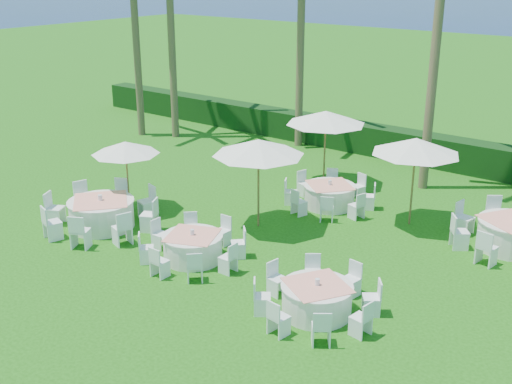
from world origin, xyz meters
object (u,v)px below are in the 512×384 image
Objects in this scene: umbrella_d at (416,146)px; banquet_table_a at (102,213)px; umbrella_c at (326,118)px; umbrella_a at (125,148)px; banquet_table_c at (317,299)px; banquet_table_e at (329,195)px; banquet_table_b at (193,247)px; banquet_table_f at (512,234)px; umbrella_b at (258,147)px.

banquet_table_a is at bearing -141.18° from umbrella_d.
umbrella_c is at bearing 158.57° from umbrella_d.
umbrella_c is at bearing 58.76° from umbrella_a.
banquet_table_c is (7.90, -0.35, -0.08)m from banquet_table_a.
banquet_table_c is at bearing -12.36° from umbrella_a.
banquet_table_e is at bearing 51.24° from banquet_table_a.
banquet_table_a is 1.26× the size of umbrella_d.
banquet_table_b is 1.04× the size of umbrella_d.
umbrella_a is (-10.77, -4.51, 1.65)m from banquet_table_f.
umbrella_d is at bearing -178.42° from banquet_table_f.
banquet_table_c is (4.18, -0.37, 0.00)m from banquet_table_b.
umbrella_d reaches higher than banquet_table_b.
umbrella_b reaches higher than umbrella_c.
banquet_table_f is 1.24× the size of umbrella_b.
umbrella_a is at bearing 167.64° from banquet_table_c.
banquet_table_f is 1.20× the size of umbrella_c.
banquet_table_b is (3.72, 0.02, -0.08)m from banquet_table_a.
umbrella_d is at bearing 39.15° from umbrella_b.
umbrella_a is 0.84× the size of umbrella_b.
banquet_table_e is at bearing -177.19° from banquet_table_f.
banquet_table_f is at bearing 41.92° from banquet_table_b.
banquet_table_a is 5.17m from umbrella_b.
umbrella_c reaches higher than banquet_table_b.
umbrella_d is (3.61, 2.94, 0.00)m from umbrella_b.
umbrella_a is 0.84× the size of umbrella_d.
umbrella_c is (-1.33, 1.81, 2.07)m from banquet_table_e.
umbrella_b reaches higher than banquet_table_e.
umbrella_d is (2.76, 0.20, 2.10)m from banquet_table_e.
banquet_table_e is at bearing -53.60° from umbrella_c.
banquet_table_f is at bearing 24.49° from umbrella_b.
banquet_table_c is 1.06× the size of umbrella_b.
umbrella_d reaches higher than banquet_table_f.
banquet_table_b is at bearing -121.57° from umbrella_d.
umbrella_b is (-6.64, -3.03, 2.05)m from banquet_table_f.
banquet_table_f reaches higher than banquet_table_b.
banquet_table_f is at bearing 2.81° from banquet_table_e.
banquet_table_c is 6.62m from umbrella_d.
umbrella_b is 0.97× the size of umbrella_c.
umbrella_a is (-8.31, 1.82, 1.71)m from banquet_table_c.
umbrella_a is 4.41m from umbrella_b.
umbrella_b reaches higher than banquet_table_c.
umbrella_a is at bearing 160.61° from banquet_table_b.
umbrella_c is 1.03× the size of umbrella_d.
banquet_table_e is 3.48m from umbrella_d.
banquet_table_c is 6.79m from banquet_table_f.
banquet_table_a reaches higher than banquet_table_c.
banquet_table_b is 7.78m from umbrella_c.
umbrella_c is (-0.48, 4.55, -0.03)m from umbrella_b.
banquet_table_a is at bearing -74.32° from umbrella_a.
banquet_table_b is 8.93m from banquet_table_f.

